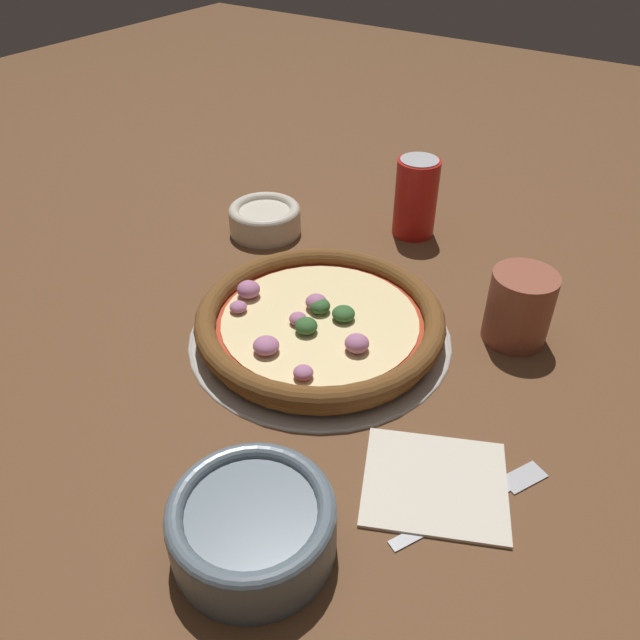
{
  "coord_description": "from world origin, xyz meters",
  "views": [
    {
      "loc": [
        0.35,
        -0.51,
        0.5
      ],
      "look_at": [
        0.0,
        0.0,
        0.03
      ],
      "focal_mm": 35.0,
      "sensor_mm": 36.0,
      "label": 1
    }
  ],
  "objects_px": {
    "napkin": "(435,482)",
    "bowl_near": "(265,218)",
    "pizza_tray": "(320,334)",
    "pizza": "(319,321)",
    "fork": "(480,500)",
    "beverage_can": "(416,197)",
    "drinking_cup": "(519,307)",
    "bowl_far": "(252,524)"
  },
  "relations": [
    {
      "from": "bowl_near",
      "to": "beverage_can",
      "type": "bearing_deg",
      "value": 33.29
    },
    {
      "from": "bowl_far",
      "to": "fork",
      "type": "xyz_separation_m",
      "value": [
        0.15,
        0.16,
        -0.03
      ]
    },
    {
      "from": "pizza_tray",
      "to": "beverage_can",
      "type": "relative_size",
      "value": 2.67
    },
    {
      "from": "pizza_tray",
      "to": "fork",
      "type": "height_order",
      "value": "pizza_tray"
    },
    {
      "from": "fork",
      "to": "bowl_near",
      "type": "bearing_deg",
      "value": 85.73
    },
    {
      "from": "drinking_cup",
      "to": "napkin",
      "type": "distance_m",
      "value": 0.27
    },
    {
      "from": "pizza",
      "to": "bowl_near",
      "type": "bearing_deg",
      "value": 142.14
    },
    {
      "from": "drinking_cup",
      "to": "beverage_can",
      "type": "distance_m",
      "value": 0.28
    },
    {
      "from": "napkin",
      "to": "beverage_can",
      "type": "relative_size",
      "value": 1.42
    },
    {
      "from": "bowl_far",
      "to": "napkin",
      "type": "xyz_separation_m",
      "value": [
        0.1,
        0.15,
        -0.03
      ]
    },
    {
      "from": "napkin",
      "to": "drinking_cup",
      "type": "bearing_deg",
      "value": 94.33
    },
    {
      "from": "fork",
      "to": "pizza_tray",
      "type": "bearing_deg",
      "value": 92.24
    },
    {
      "from": "fork",
      "to": "beverage_can",
      "type": "distance_m",
      "value": 0.52
    },
    {
      "from": "drinking_cup",
      "to": "beverage_can",
      "type": "xyz_separation_m",
      "value": [
        -0.23,
        0.17,
        0.02
      ]
    },
    {
      "from": "drinking_cup",
      "to": "fork",
      "type": "xyz_separation_m",
      "value": [
        0.06,
        -0.26,
        -0.04
      ]
    },
    {
      "from": "pizza_tray",
      "to": "drinking_cup",
      "type": "distance_m",
      "value": 0.25
    },
    {
      "from": "pizza_tray",
      "to": "fork",
      "type": "distance_m",
      "value": 0.29
    },
    {
      "from": "bowl_near",
      "to": "fork",
      "type": "xyz_separation_m",
      "value": [
        0.49,
        -0.29,
        -0.02
      ]
    },
    {
      "from": "napkin",
      "to": "beverage_can",
      "type": "height_order",
      "value": "beverage_can"
    },
    {
      "from": "napkin",
      "to": "pizza",
      "type": "bearing_deg",
      "value": 150.32
    },
    {
      "from": "pizza",
      "to": "napkin",
      "type": "relative_size",
      "value": 1.76
    },
    {
      "from": "pizza_tray",
      "to": "napkin",
      "type": "height_order",
      "value": "napkin"
    },
    {
      "from": "pizza_tray",
      "to": "pizza",
      "type": "bearing_deg",
      "value": -119.04
    },
    {
      "from": "pizza_tray",
      "to": "bowl_near",
      "type": "relative_size",
      "value": 2.92
    },
    {
      "from": "napkin",
      "to": "bowl_far",
      "type": "bearing_deg",
      "value": -124.48
    },
    {
      "from": "bowl_near",
      "to": "bowl_far",
      "type": "relative_size",
      "value": 0.78
    },
    {
      "from": "bowl_far",
      "to": "fork",
      "type": "relative_size",
      "value": 0.87
    },
    {
      "from": "pizza",
      "to": "pizza_tray",
      "type": "bearing_deg",
      "value": 60.96
    },
    {
      "from": "napkin",
      "to": "bowl_near",
      "type": "bearing_deg",
      "value": 146.03
    },
    {
      "from": "pizza_tray",
      "to": "bowl_near",
      "type": "xyz_separation_m",
      "value": [
        -0.22,
        0.17,
        0.02
      ]
    },
    {
      "from": "pizza_tray",
      "to": "drinking_cup",
      "type": "xyz_separation_m",
      "value": [
        0.2,
        0.14,
        0.04
      ]
    },
    {
      "from": "pizza_tray",
      "to": "napkin",
      "type": "xyz_separation_m",
      "value": [
        0.22,
        -0.13,
        0.0
      ]
    },
    {
      "from": "bowl_far",
      "to": "beverage_can",
      "type": "height_order",
      "value": "beverage_can"
    },
    {
      "from": "bowl_far",
      "to": "beverage_can",
      "type": "bearing_deg",
      "value": 104.04
    },
    {
      "from": "bowl_far",
      "to": "pizza",
      "type": "bearing_deg",
      "value": 113.25
    },
    {
      "from": "drinking_cup",
      "to": "beverage_can",
      "type": "height_order",
      "value": "beverage_can"
    },
    {
      "from": "pizza_tray",
      "to": "beverage_can",
      "type": "distance_m",
      "value": 0.31
    },
    {
      "from": "drinking_cup",
      "to": "bowl_far",
      "type": "bearing_deg",
      "value": -101.39
    },
    {
      "from": "bowl_near",
      "to": "beverage_can",
      "type": "distance_m",
      "value": 0.24
    },
    {
      "from": "pizza_tray",
      "to": "fork",
      "type": "bearing_deg",
      "value": -24.47
    },
    {
      "from": "pizza_tray",
      "to": "beverage_can",
      "type": "height_order",
      "value": "beverage_can"
    },
    {
      "from": "pizza",
      "to": "fork",
      "type": "xyz_separation_m",
      "value": [
        0.27,
        -0.12,
        -0.02
      ]
    }
  ]
}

